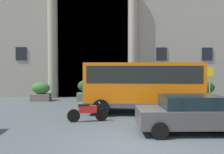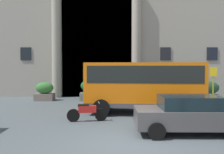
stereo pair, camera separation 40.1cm
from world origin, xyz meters
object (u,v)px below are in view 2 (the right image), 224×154
hedge_planter_east (45,92)px  bus_stop_sign (213,82)px  white_taxi_kerbside (189,114)px  scooter_by_planter (86,112)px  orange_minibus (144,83)px  hedge_planter_far_east (94,90)px  hedge_planter_far_west (206,91)px

hedge_planter_east → bus_stop_sign: bearing=-13.9°
hedge_planter_east → white_taxi_kerbside: white_taxi_kerbside is taller
scooter_by_planter → hedge_planter_east: bearing=110.6°
orange_minibus → bus_stop_sign: orange_minibus is taller
bus_stop_sign → hedge_planter_far_east: (-8.01, 2.81, -0.78)m
bus_stop_sign → scooter_by_planter: size_ratio=1.36×
orange_minibus → hedge_planter_far_west: bearing=46.8°
hedge_planter_east → scooter_by_planter: (4.10, -7.24, -0.24)m
orange_minibus → hedge_planter_far_west: orange_minibus is taller
bus_stop_sign → white_taxi_kerbside: size_ratio=0.62×
orange_minibus → hedge_planter_far_west: 7.30m
white_taxi_kerbside → bus_stop_sign: bearing=60.6°
orange_minibus → hedge_planter_far_east: (-3.19, 4.97, -0.85)m
hedge_planter_far_east → scooter_by_planter: (0.22, -7.10, -0.37)m
hedge_planter_east → scooter_by_planter: size_ratio=0.76×
orange_minibus → bus_stop_sign: (4.83, 2.16, -0.07)m
hedge_planter_far_west → white_taxi_kerbside: (-4.21, -8.90, -0.01)m
hedge_planter_east → white_taxi_kerbside: (8.30, -9.22, 0.05)m
bus_stop_sign → hedge_planter_east: 12.29m
hedge_planter_far_east → white_taxi_kerbside: 10.10m
white_taxi_kerbside → hedge_planter_east: bearing=132.4°
hedge_planter_far_west → white_taxi_kerbside: bearing=-115.3°
orange_minibus → white_taxi_kerbside: orange_minibus is taller
orange_minibus → white_taxi_kerbside: bearing=-67.9°
orange_minibus → white_taxi_kerbside: 4.40m
hedge_planter_far_west → hedge_planter_far_east: size_ratio=0.94×
white_taxi_kerbside → hedge_planter_far_west: bearing=65.1°
orange_minibus → hedge_planter_far_west: (5.44, 4.78, -0.92)m
hedge_planter_far_east → white_taxi_kerbside: size_ratio=0.52×
hedge_planter_east → hedge_planter_far_east: size_ratio=0.67×
bus_stop_sign → white_taxi_kerbside: bearing=-119.8°
hedge_planter_far_west → hedge_planter_far_east: 8.63m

